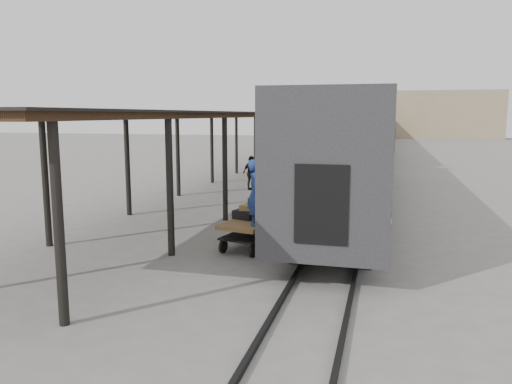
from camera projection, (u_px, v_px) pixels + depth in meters
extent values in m
plane|color=slate|center=(236.00, 241.00, 16.01)|extent=(160.00, 160.00, 0.00)
cube|color=silver|center=(355.00, 147.00, 22.46)|extent=(3.00, 24.00, 2.90)
cube|color=#28282B|center=(322.00, 179.00, 11.08)|extent=(3.04, 0.22, 3.50)
cube|color=black|center=(322.00, 126.00, 22.70)|extent=(0.04, 22.08, 0.65)
cube|color=black|center=(354.00, 184.00, 22.72)|extent=(2.55, 23.04, 0.50)
cube|color=silver|center=(372.00, 130.00, 47.31)|extent=(3.00, 24.00, 2.90)
cube|color=#28282B|center=(368.00, 135.00, 35.94)|extent=(3.04, 0.22, 3.50)
cube|color=black|center=(356.00, 120.00, 47.56)|extent=(0.04, 22.08, 0.65)
cube|color=black|center=(372.00, 148.00, 47.57)|extent=(2.55, 23.04, 0.50)
cube|color=silver|center=(378.00, 125.00, 72.17)|extent=(3.00, 24.00, 2.90)
cube|color=#28282B|center=(376.00, 126.00, 60.79)|extent=(3.04, 0.22, 3.50)
cube|color=black|center=(367.00, 118.00, 72.41)|extent=(0.04, 22.08, 0.65)
cube|color=black|center=(377.00, 136.00, 72.43)|extent=(2.55, 23.04, 0.50)
cube|color=black|center=(294.00, 179.00, 14.72)|extent=(0.50, 1.70, 2.00)
imported|color=silver|center=(294.00, 183.00, 14.74)|extent=(0.72, 0.89, 1.72)
cube|color=olive|center=(280.00, 204.00, 14.79)|extent=(0.57, 0.25, 0.42)
cube|color=#422B19|center=(283.00, 115.00, 39.19)|extent=(4.60, 64.00, 0.18)
cube|color=black|center=(283.00, 113.00, 39.17)|extent=(4.90, 64.30, 0.06)
cylinder|color=black|center=(258.00, 140.00, 40.01)|extent=(0.20, 0.20, 4.00)
cylinder|color=black|center=(313.00, 129.00, 69.64)|extent=(0.20, 0.20, 4.00)
cylinder|color=black|center=(58.00, 224.00, 9.35)|extent=(0.20, 0.20, 4.00)
cylinder|color=black|center=(309.00, 141.00, 38.98)|extent=(0.20, 0.20, 4.00)
cylinder|color=black|center=(343.00, 129.00, 68.62)|extent=(0.20, 0.20, 4.00)
cube|color=black|center=(364.00, 156.00, 47.88)|extent=(0.10, 150.00, 0.12)
cube|color=black|center=(379.00, 157.00, 47.52)|extent=(0.10, 150.00, 0.12)
cube|color=tan|center=(444.00, 115.00, 86.46)|extent=(18.00, 10.00, 8.00)
cube|color=tan|center=(310.00, 120.00, 96.44)|extent=(12.00, 8.00, 6.00)
cube|color=brown|center=(253.00, 222.00, 15.14)|extent=(1.76, 2.62, 0.12)
cube|color=black|center=(253.00, 233.00, 15.19)|extent=(1.64, 2.50, 0.06)
cylinder|color=black|center=(223.00, 246.00, 14.63)|extent=(0.17, 0.41, 0.40)
cylinder|color=black|center=(253.00, 251.00, 14.17)|extent=(0.17, 0.41, 0.40)
cylinder|color=black|center=(254.00, 233.00, 16.29)|extent=(0.17, 0.41, 0.40)
cylinder|color=black|center=(281.00, 236.00, 15.83)|extent=(0.17, 0.41, 0.40)
cube|color=#38383A|center=(256.00, 213.00, 15.73)|extent=(0.64, 0.48, 0.20)
cube|color=olive|center=(273.00, 214.00, 15.55)|extent=(0.63, 0.53, 0.19)
cube|color=black|center=(245.00, 215.00, 15.30)|extent=(0.77, 0.65, 0.26)
cube|color=#484D2E|center=(261.00, 217.00, 15.11)|extent=(0.51, 0.42, 0.16)
cube|color=#4E311F|center=(255.00, 207.00, 15.63)|extent=(0.60, 0.54, 0.18)
cube|color=olive|center=(248.00, 208.00, 15.28)|extent=(0.48, 0.34, 0.19)
cube|color=#38383A|center=(257.00, 201.00, 15.58)|extent=(0.52, 0.40, 0.17)
cube|color=maroon|center=(261.00, 169.00, 32.42)|extent=(0.86, 1.39, 0.81)
cube|color=maroon|center=(263.00, 161.00, 32.68)|extent=(0.79, 0.57, 0.32)
cylinder|color=black|center=(253.00, 175.00, 32.10)|extent=(0.12, 0.33, 0.33)
cylinder|color=black|center=(264.00, 176.00, 31.89)|extent=(0.12, 0.33, 0.33)
cylinder|color=black|center=(258.00, 173.00, 33.04)|extent=(0.12, 0.33, 0.33)
cylinder|color=black|center=(268.00, 174.00, 32.84)|extent=(0.12, 0.33, 0.33)
imported|color=navy|center=(256.00, 193.00, 14.30)|extent=(0.53, 0.74, 1.91)
imported|color=black|center=(251.00, 173.00, 26.65)|extent=(1.18, 0.87, 1.86)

